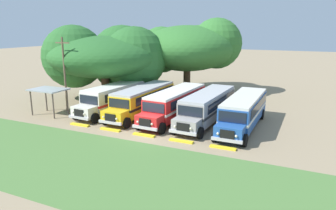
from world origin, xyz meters
The scene contains 16 objects.
ground_plane centered at (0.00, 0.00, 0.00)m, with size 220.00×220.00×0.00m, color #937F60.
foreground_grass_strip centered at (0.00, -7.12, 0.00)m, with size 80.00×10.00×0.01m, color #4C7538.
parked_bus_slot_0 centered at (-6.85, 5.48, 1.58)m, with size 3.22×10.92×2.82m.
parked_bus_slot_1 centered at (-3.50, 5.42, 1.58)m, with size 2.84×10.86×2.82m.
parked_bus_slot_2 centered at (0.20, 5.39, 1.58)m, with size 3.09×10.89×2.82m.
parked_bus_slot_3 centered at (3.50, 5.59, 1.58)m, with size 2.97×10.88×2.82m.
parked_bus_slot_4 centered at (6.99, 5.34, 1.58)m, with size 2.69×10.84×2.82m.
curb_wheelstop_0 centered at (-6.80, -0.65, 0.07)m, with size 2.00×0.36×0.15m, color yellow.
curb_wheelstop_1 centered at (-3.40, -0.65, 0.07)m, with size 2.00×0.36×0.15m, color yellow.
curb_wheelstop_2 centered at (0.00, -0.65, 0.07)m, with size 2.00×0.36×0.15m, color yellow.
curb_wheelstop_3 centered at (3.40, -0.65, 0.07)m, with size 2.00×0.36×0.15m, color yellow.
curb_wheelstop_4 centered at (6.80, -0.65, 0.07)m, with size 2.00×0.36×0.15m, color yellow.
broad_shade_tree centered at (-3.34, 18.47, 6.20)m, with size 13.51×14.12×10.14m.
secondary_tree centered at (-11.23, 10.69, 5.17)m, with size 14.95×15.03×9.21m.
utility_pole centered at (-11.70, 3.13, 4.20)m, with size 1.80×0.20×7.90m.
waiting_shelter centered at (-12.15, 1.11, 2.45)m, with size 3.60×2.60×2.72m.
Camera 1 is at (12.48, -22.64, 8.88)m, focal length 33.86 mm.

